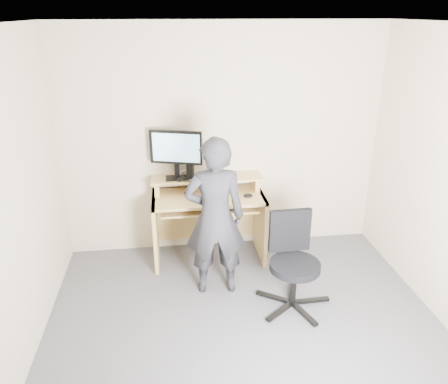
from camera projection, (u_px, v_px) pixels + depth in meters
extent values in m
plane|color=#535358|center=(250.00, 344.00, 3.65)|extent=(3.50, 3.50, 0.00)
cube|color=beige|center=(223.00, 142.00, 4.77)|extent=(3.50, 0.02, 2.50)
cube|color=white|center=(259.00, 24.00, 2.69)|extent=(3.50, 3.50, 0.02)
cube|color=tan|center=(156.00, 230.00, 4.74)|extent=(0.04, 0.60, 0.75)
cube|color=tan|center=(260.00, 224.00, 4.88)|extent=(0.04, 0.60, 0.75)
cube|color=tan|center=(208.00, 197.00, 4.67)|extent=(1.20, 0.60, 0.03)
cube|color=tan|center=(209.00, 208.00, 4.63)|extent=(1.02, 0.38, 0.02)
cube|color=tan|center=(157.00, 186.00, 4.71)|extent=(0.05, 0.28, 0.15)
cube|color=tan|center=(255.00, 182.00, 4.84)|extent=(0.05, 0.28, 0.15)
cube|color=tan|center=(207.00, 178.00, 4.74)|extent=(1.20, 0.30, 0.02)
cube|color=tan|center=(206.00, 212.00, 5.05)|extent=(1.20, 0.03, 0.65)
cube|color=black|center=(177.00, 178.00, 4.68)|extent=(0.25, 0.16, 0.02)
cube|color=black|center=(177.00, 170.00, 4.67)|extent=(0.06, 0.04, 0.16)
cube|color=black|center=(176.00, 147.00, 4.54)|extent=(0.55, 0.20, 0.36)
cube|color=#93DFFF|center=(176.00, 148.00, 4.52)|extent=(0.48, 0.15, 0.30)
cube|color=black|center=(190.00, 168.00, 4.70)|extent=(0.09, 0.14, 0.20)
cylinder|color=silver|center=(214.00, 168.00, 4.72)|extent=(0.10, 0.10, 0.19)
cube|color=black|center=(232.00, 175.00, 4.76)|extent=(0.07, 0.13, 0.01)
cube|color=black|center=(179.00, 180.00, 4.60)|extent=(0.05, 0.04, 0.03)
torus|color=silver|center=(186.00, 174.00, 4.78)|extent=(0.16, 0.16, 0.06)
cube|color=black|center=(214.00, 206.00, 4.62)|extent=(0.49, 0.27, 0.03)
ellipsoid|color=black|center=(248.00, 196.00, 4.61)|extent=(0.11, 0.08, 0.04)
cube|color=black|center=(311.00, 300.00, 4.13)|extent=(0.35, 0.06, 0.03)
cube|color=black|center=(292.00, 291.00, 4.28)|extent=(0.14, 0.35, 0.03)
cube|color=black|center=(274.00, 297.00, 4.18)|extent=(0.32, 0.24, 0.03)
cube|color=black|center=(280.00, 311.00, 3.99)|extent=(0.31, 0.25, 0.03)
cube|color=black|center=(304.00, 314.00, 3.95)|extent=(0.16, 0.35, 0.03)
cylinder|color=black|center=(293.00, 285.00, 4.03)|extent=(0.06, 0.06, 0.37)
cylinder|color=black|center=(295.00, 266.00, 3.95)|extent=(0.46, 0.46, 0.06)
cube|color=black|center=(290.00, 230.00, 4.04)|extent=(0.39, 0.07, 0.42)
imported|color=black|center=(215.00, 218.00, 4.08)|extent=(0.58, 0.39, 1.57)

